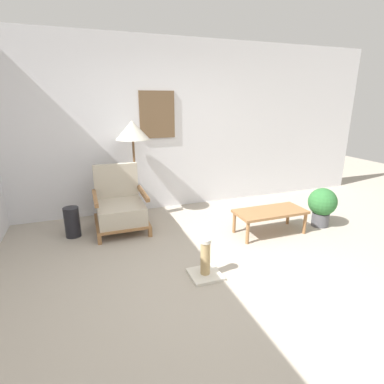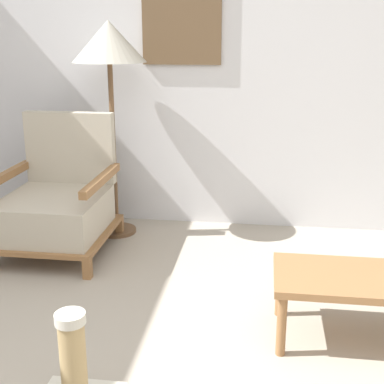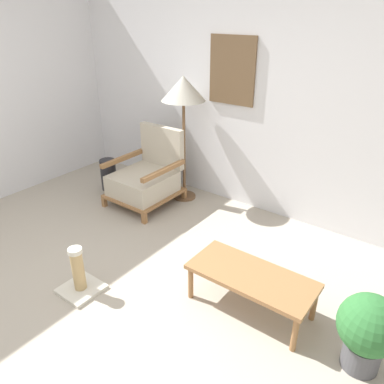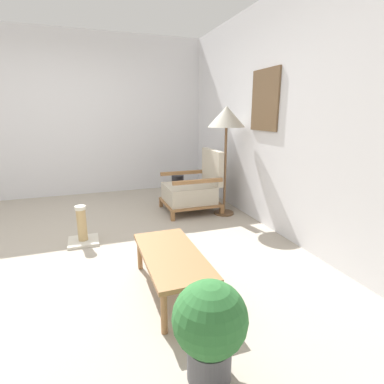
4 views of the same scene
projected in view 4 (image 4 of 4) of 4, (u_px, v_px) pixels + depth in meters
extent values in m
plane|color=#A89E8E|center=(60.00, 249.00, 3.18)|extent=(14.00, 14.00, 0.00)
cube|color=silver|center=(268.00, 117.00, 3.64)|extent=(8.00, 0.06, 2.70)
cube|color=brown|center=(265.00, 100.00, 3.59)|extent=(0.56, 0.02, 0.72)
cube|color=silver|center=(92.00, 116.00, 5.12)|extent=(0.06, 8.00, 2.70)
cube|color=olive|center=(161.00, 203.00, 4.60)|extent=(0.05, 0.05, 0.12)
cube|color=olive|center=(173.00, 217.00, 4.00)|extent=(0.05, 0.05, 0.12)
cube|color=olive|center=(204.00, 199.00, 4.84)|extent=(0.05, 0.05, 0.12)
cube|color=olive|center=(222.00, 211.00, 4.24)|extent=(0.05, 0.05, 0.12)
cube|color=olive|center=(190.00, 202.00, 4.40)|extent=(0.71, 0.77, 0.03)
cube|color=#BCB29E|center=(189.00, 193.00, 4.36)|extent=(0.63, 0.67, 0.24)
cube|color=#BCB29E|center=(212.00, 167.00, 4.38)|extent=(0.63, 0.08, 0.49)
cube|color=olive|center=(183.00, 173.00, 4.60)|extent=(0.05, 0.71, 0.05)
cube|color=olive|center=(198.00, 181.00, 4.01)|extent=(0.05, 0.71, 0.05)
cylinder|color=brown|center=(224.00, 213.00, 4.30)|extent=(0.28, 0.28, 0.03)
cylinder|color=brown|center=(225.00, 171.00, 4.14)|extent=(0.04, 0.04, 1.19)
cone|color=#B2AD9E|center=(227.00, 117.00, 3.96)|extent=(0.50, 0.50, 0.27)
cube|color=olive|center=(172.00, 255.00, 2.36)|extent=(0.98, 0.44, 0.04)
cylinder|color=olive|center=(140.00, 254.00, 2.75)|extent=(0.04, 0.04, 0.30)
cylinder|color=olive|center=(164.00, 313.00, 1.93)|extent=(0.04, 0.04, 0.30)
cylinder|color=olive|center=(178.00, 248.00, 2.87)|extent=(0.04, 0.04, 0.30)
cylinder|color=olive|center=(215.00, 302.00, 2.05)|extent=(0.04, 0.04, 0.30)
cylinder|color=black|center=(178.00, 187.00, 4.97)|extent=(0.20, 0.20, 0.41)
cylinder|color=#4C4C51|center=(209.00, 361.00, 1.62)|extent=(0.24, 0.24, 0.20)
sphere|color=#2D6B33|center=(210.00, 318.00, 1.55)|extent=(0.40, 0.40, 0.40)
cube|color=beige|center=(84.00, 241.00, 3.34)|extent=(0.32, 0.32, 0.03)
cylinder|color=tan|center=(82.00, 225.00, 3.29)|extent=(0.10, 0.10, 0.36)
cylinder|color=beige|center=(80.00, 208.00, 3.24)|extent=(0.12, 0.12, 0.04)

